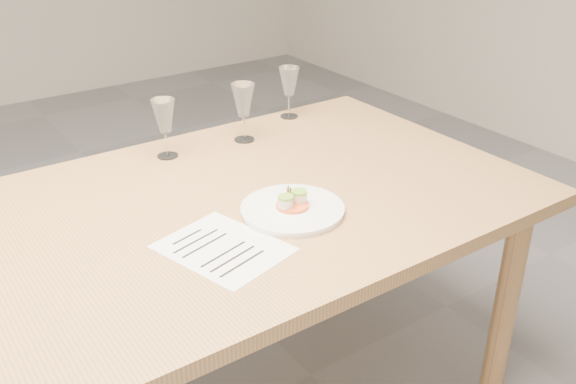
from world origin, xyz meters
TOP-DOWN VIEW (x-y plane):
  - dining_table at (0.00, 0.00)m, footprint 2.40×1.00m
  - dinner_plate at (0.49, -0.15)m, footprint 0.26×0.26m
  - recipe_sheet at (0.25, -0.20)m, footprint 0.29×0.33m
  - wine_glass_2 at (0.38, 0.36)m, footprint 0.07×0.07m
  - wine_glass_3 at (0.64, 0.34)m, footprint 0.08×0.08m
  - wine_glass_4 at (0.88, 0.44)m, footprint 0.07×0.07m

SIDE VIEW (x-z plane):
  - dining_table at x=0.00m, z-range 0.31..1.06m
  - recipe_sheet at x=0.25m, z-range 0.75..0.75m
  - dinner_plate at x=0.49m, z-range 0.73..0.80m
  - wine_glass_4 at x=0.88m, z-range 0.79..0.96m
  - wine_glass_2 at x=0.38m, z-range 0.79..0.97m
  - wine_glass_3 at x=0.64m, z-range 0.79..0.97m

